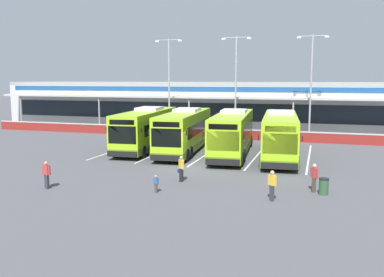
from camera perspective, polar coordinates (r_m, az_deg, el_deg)
The scene contains 21 objects.
ground_plane at distance 30.47m, azimuth -0.41°, elevation -3.80°, with size 200.00×200.00×0.00m, color #4C4C51.
terminal_building at distance 56.13m, azimuth 8.03°, elevation 4.71°, with size 70.00×13.00×6.00m.
red_barrier_wall at distance 44.21m, azimuth 5.34°, elevation 0.64°, with size 60.00×0.40×1.10m.
coach_bus_leftmost at distance 38.02m, azimuth -6.33°, elevation 1.27°, with size 3.84×12.33×3.78m.
coach_bus_left_centre at distance 36.22m, azimuth -1.03°, elevation 0.98°, with size 3.84×12.33×3.78m.
coach_bus_centre at distance 34.84m, azimuth 5.66°, elevation 0.65°, with size 3.84×12.33×3.78m.
coach_bus_right_centre at distance 34.14m, azimuth 12.14°, elevation 0.35°, with size 3.84×12.33×3.78m.
bay_stripe_far_west at distance 39.09m, azimuth -9.49°, elevation -1.24°, with size 0.14×13.00×0.01m, color silver.
bay_stripe_west at distance 37.40m, azimuth -3.73°, elevation -1.57°, with size 0.14×13.00×0.01m, color silver.
bay_stripe_mid_west at distance 36.12m, azimuth 2.50°, elevation -1.91°, with size 0.14×13.00×0.01m, color silver.
bay_stripe_centre at distance 35.30m, azimuth 9.11°, elevation -2.24°, with size 0.14×13.00×0.01m, color silver.
bay_stripe_mid_east at distance 34.96m, azimuth 15.94°, elevation -2.56°, with size 0.14×13.00×0.01m, color silver.
pedestrian_with_handbag at distance 25.68m, azimuth -1.52°, elevation -4.12°, with size 0.55×0.58×1.62m.
pedestrian_in_dark_coat at distance 22.04m, azimuth 11.06°, elevation -6.29°, with size 0.48×0.42×1.62m.
pedestrian_child at distance 23.30m, azimuth -5.04°, elevation -6.22°, with size 0.33×0.21×1.00m.
pedestrian_near_bin at distance 24.32m, azimuth 16.61°, elevation -5.12°, with size 0.43×0.46×1.62m.
pedestrian_approaching_bus at distance 25.45m, azimuth -19.58°, elevation -4.67°, with size 0.53×0.32×1.62m.
lamp_post_west at distance 48.37m, azimuth -3.21°, elevation 8.12°, with size 3.24×0.28×11.00m.
lamp_post_centre at distance 45.79m, azimuth 6.11°, elevation 8.08°, with size 3.24×0.28×11.00m.
lamp_post_east at distance 45.76m, azimuth 16.23°, elevation 7.81°, with size 3.24×0.28×11.00m.
litter_bin at distance 23.99m, azimuth 17.84°, elevation -6.35°, with size 0.54×0.54×0.93m.
Camera 1 is at (9.11, -28.38, 6.32)m, focal length 38.36 mm.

